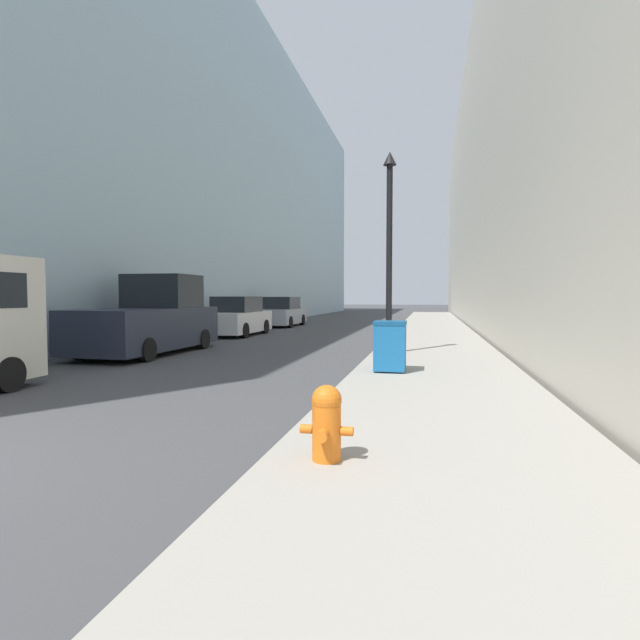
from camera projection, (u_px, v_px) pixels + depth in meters
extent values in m
cube|color=#9E998E|center=(434.00, 336.00, 20.72)|extent=(3.54, 60.00, 0.15)
cube|color=#99B7C6|center=(171.00, 174.00, 31.59)|extent=(12.00, 60.00, 18.97)
cube|color=beige|center=(587.00, 171.00, 26.43)|extent=(12.00, 60.00, 16.79)
cylinder|color=orange|center=(327.00, 433.00, 4.80)|extent=(0.28, 0.28, 0.53)
sphere|color=orange|center=(327.00, 400.00, 4.79)|extent=(0.29, 0.29, 0.29)
cylinder|color=orange|center=(327.00, 391.00, 4.78)|extent=(0.08, 0.08, 0.06)
cylinder|color=orange|center=(322.00, 436.00, 4.60)|extent=(0.11, 0.12, 0.11)
cylinder|color=orange|center=(307.00, 429.00, 4.84)|extent=(0.12, 0.09, 0.09)
cylinder|color=orange|center=(347.00, 431.00, 4.76)|extent=(0.12, 0.09, 0.09)
cube|color=#19609E|center=(390.00, 347.00, 10.48)|extent=(0.64, 0.65, 0.95)
cube|color=navy|center=(390.00, 323.00, 10.46)|extent=(0.66, 0.67, 0.08)
cylinder|color=black|center=(378.00, 365.00, 10.83)|extent=(0.05, 0.16, 0.16)
cylinder|color=black|center=(404.00, 366.00, 10.71)|extent=(0.05, 0.16, 0.16)
cylinder|color=black|center=(389.00, 349.00, 13.84)|extent=(0.31, 0.31, 0.25)
cylinder|color=black|center=(389.00, 260.00, 13.73)|extent=(0.16, 0.16, 5.17)
cone|color=black|center=(390.00, 158.00, 13.60)|extent=(0.36, 0.36, 0.36)
cylinder|color=black|center=(7.00, 375.00, 8.96)|extent=(0.24, 0.64, 0.64)
cube|color=#232838|center=(147.00, 328.00, 14.95)|extent=(2.15, 5.38, 1.19)
cube|color=black|center=(163.00, 291.00, 15.82)|extent=(1.98, 1.72, 1.04)
cylinder|color=black|center=(148.00, 338.00, 16.82)|extent=(0.24, 0.64, 0.64)
cylinder|color=black|center=(203.00, 339.00, 16.38)|extent=(0.24, 0.64, 0.64)
cylinder|color=black|center=(80.00, 348.00, 13.56)|extent=(0.24, 0.64, 0.64)
cylinder|color=black|center=(146.00, 350.00, 13.13)|extent=(0.24, 0.64, 0.64)
cube|color=silver|center=(237.00, 322.00, 22.02)|extent=(1.79, 4.39, 0.88)
cube|color=#1E2328|center=(237.00, 304.00, 21.98)|extent=(1.58, 2.28, 0.68)
cylinder|color=black|center=(231.00, 326.00, 23.49)|extent=(0.24, 0.64, 0.64)
cylinder|color=black|center=(265.00, 327.00, 23.14)|extent=(0.24, 0.64, 0.64)
cylinder|color=black|center=(207.00, 330.00, 20.92)|extent=(0.24, 0.64, 0.64)
cylinder|color=black|center=(244.00, 330.00, 20.57)|extent=(0.24, 0.64, 0.64)
cube|color=#A3A8B2|center=(282.00, 316.00, 28.75)|extent=(1.84, 4.53, 0.84)
cube|color=#1E2328|center=(282.00, 303.00, 28.71)|extent=(1.62, 2.36, 0.69)
cylinder|color=black|center=(275.00, 319.00, 30.27)|extent=(0.24, 0.64, 0.64)
cylinder|color=black|center=(302.00, 320.00, 29.90)|extent=(0.24, 0.64, 0.64)
cylinder|color=black|center=(260.00, 322.00, 27.62)|extent=(0.24, 0.64, 0.64)
cylinder|color=black|center=(289.00, 322.00, 27.25)|extent=(0.24, 0.64, 0.64)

